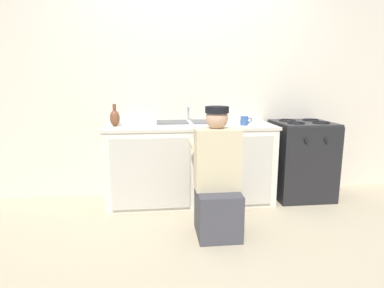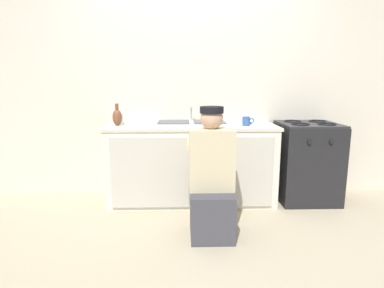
% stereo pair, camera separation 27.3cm
% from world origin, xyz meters
% --- Properties ---
extents(ground_plane, '(12.00, 12.00, 0.00)m').
position_xyz_m(ground_plane, '(0.00, 0.00, 0.00)').
color(ground_plane, tan).
extents(back_wall, '(6.00, 0.10, 2.50)m').
position_xyz_m(back_wall, '(0.00, 0.65, 1.25)').
color(back_wall, beige).
rests_on(back_wall, ground_plane).
extents(counter_cabinet, '(1.77, 0.62, 0.82)m').
position_xyz_m(counter_cabinet, '(0.00, 0.29, 0.41)').
color(counter_cabinet, silver).
rests_on(counter_cabinet, ground_plane).
extents(countertop, '(1.81, 0.62, 0.03)m').
position_xyz_m(countertop, '(0.00, 0.30, 0.84)').
color(countertop, beige).
rests_on(countertop, counter_cabinet).
extents(sink_double_basin, '(0.80, 0.44, 0.19)m').
position_xyz_m(sink_double_basin, '(0.00, 0.30, 0.87)').
color(sink_double_basin, silver).
rests_on(sink_double_basin, countertop).
extents(stove_range, '(0.63, 0.62, 0.88)m').
position_xyz_m(stove_range, '(1.28, 0.30, 0.44)').
color(stove_range, black).
rests_on(stove_range, ground_plane).
extents(plumber_person, '(0.42, 0.61, 1.10)m').
position_xyz_m(plumber_person, '(0.15, -0.50, 0.46)').
color(plumber_person, '#3F3F47').
rests_on(plumber_person, ground_plane).
extents(coffee_mug, '(0.13, 0.08, 0.09)m').
position_xyz_m(coffee_mug, '(0.58, 0.22, 0.90)').
color(coffee_mug, '#335699').
rests_on(coffee_mug, countertop).
extents(water_glass, '(0.06, 0.06, 0.10)m').
position_xyz_m(water_glass, '(-0.78, 0.45, 0.90)').
color(water_glass, '#ADC6CC').
rests_on(water_glass, countertop).
extents(vase_decorative, '(0.10, 0.10, 0.23)m').
position_xyz_m(vase_decorative, '(-0.78, 0.27, 0.94)').
color(vase_decorative, brown).
rests_on(vase_decorative, countertop).
extents(cell_phone, '(0.07, 0.14, 0.01)m').
position_xyz_m(cell_phone, '(0.62, 0.40, 0.86)').
color(cell_phone, black).
rests_on(cell_phone, countertop).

